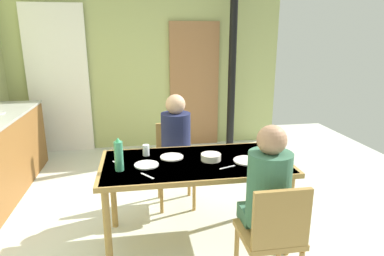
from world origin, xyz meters
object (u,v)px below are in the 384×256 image
Objects in this scene: chair_near_diner at (273,234)px; chair_far_diner at (175,159)px; person_far_diner at (176,137)px; serving_bowl_center at (211,157)px; dining_table at (195,169)px; water_bottle_green_near at (119,155)px; person_near_diner at (268,186)px.

chair_near_diner is 1.00× the size of chair_far_diner.
serving_bowl_center is (0.23, -0.62, 0.00)m from person_far_diner.
serving_bowl_center is (0.14, 0.00, 0.10)m from dining_table.
chair_far_diner is at bearing 106.65° from serving_bowl_center.
serving_bowl_center is (0.23, -0.76, 0.28)m from chair_far_diner.
chair_near_diner is 5.12× the size of serving_bowl_center.
person_far_diner is 0.66m from serving_bowl_center.
chair_far_diner is 3.20× the size of water_bottle_green_near.
person_near_diner is at bearing 109.53° from chair_far_diner.
water_bottle_green_near is (-0.62, -0.10, 0.20)m from dining_table.
water_bottle_green_near is (-0.53, -0.86, 0.38)m from chair_far_diner.
person_far_diner is at bearing 90.00° from chair_far_diner.
chair_near_diner is at bearing -32.63° from water_bottle_green_near.
water_bottle_green_near is at bearing -170.67° from dining_table.
person_far_diner reaches higher than dining_table.
serving_bowl_center is (-0.26, 0.62, 0.00)m from person_near_diner.
person_near_diner is at bearing -26.87° from water_bottle_green_near.
water_bottle_green_near is at bearing -172.33° from serving_bowl_center.
person_far_diner is (-0.00, -0.14, 0.28)m from chair_far_diner.
chair_far_diner is at bearing 107.89° from chair_near_diner.
dining_table is at bearing 96.57° from chair_far_diner.
person_near_diner is 4.53× the size of serving_bowl_center.
person_far_diner reaches higher than chair_far_diner.
person_far_diner is (-0.49, 1.24, 0.00)m from person_near_diner.
dining_table is 2.06× the size of person_near_diner.
dining_table is at bearing 98.00° from person_far_diner.
person_near_diner is 1.33m from person_far_diner.
dining_table is 0.74m from person_near_diner.
water_bottle_green_near is at bearing 147.37° from chair_near_diner.
dining_table is at bearing 122.90° from person_near_diner.
person_far_diner is at bearing 109.53° from chair_near_diner.
person_far_diner is at bearing 98.00° from dining_table.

